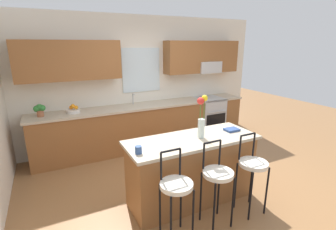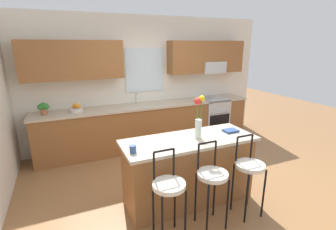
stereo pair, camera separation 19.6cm
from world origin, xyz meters
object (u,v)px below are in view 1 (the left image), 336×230
(mug_ceramic, at_px, (138,150))
(cookbook, at_px, (232,130))
(potted_plant_small, at_px, (40,109))
(bar_stool_near, at_px, (176,189))
(bar_stool_middle, at_px, (217,177))
(kitchen_island, at_px, (192,169))
(fruit_bowl_oranges, at_px, (73,110))
(flower_vase, at_px, (202,117))
(oven_range, at_px, (208,117))
(bar_stool_far, at_px, (253,167))

(mug_ceramic, bearing_deg, cookbook, 5.10)
(cookbook, bearing_deg, potted_plant_small, 140.41)
(mug_ceramic, relative_size, potted_plant_small, 0.41)
(bar_stool_near, relative_size, bar_stool_middle, 1.00)
(kitchen_island, relative_size, bar_stool_middle, 1.73)
(bar_stool_middle, xyz_separation_m, mug_ceramic, (-0.81, 0.44, 0.33))
(fruit_bowl_oranges, bearing_deg, cookbook, -46.67)
(bar_stool_near, distance_m, flower_vase, 1.03)
(oven_range, distance_m, flower_vase, 2.72)
(oven_range, bearing_deg, fruit_bowl_oranges, 179.46)
(oven_range, xyz_separation_m, mug_ceramic, (-2.53, -2.16, 0.51))
(kitchen_island, distance_m, fruit_bowl_oranges, 2.48)
(kitchen_island, height_order, bar_stool_middle, bar_stool_middle)
(flower_vase, distance_m, fruit_bowl_oranges, 2.51)
(cookbook, bearing_deg, bar_stool_far, -102.01)
(cookbook, bearing_deg, oven_range, 62.50)
(bar_stool_far, height_order, cookbook, bar_stool_far)
(fruit_bowl_oranges, bearing_deg, bar_stool_middle, -64.24)
(bar_stool_near, xyz_separation_m, mug_ceramic, (-0.26, 0.44, 0.33))
(bar_stool_far, distance_m, flower_vase, 0.90)
(bar_stool_near, bearing_deg, cookbook, 25.05)
(kitchen_island, relative_size, cookbook, 9.03)
(bar_stool_middle, height_order, cookbook, bar_stool_middle)
(cookbook, xyz_separation_m, fruit_bowl_oranges, (-1.94, 2.06, 0.03))
(mug_ceramic, bearing_deg, oven_range, 40.43)
(bar_stool_far, relative_size, flower_vase, 1.80)
(oven_range, height_order, kitchen_island, same)
(flower_vase, bearing_deg, oven_range, 51.95)
(bar_stool_middle, bearing_deg, flower_vase, 77.79)
(bar_stool_near, relative_size, potted_plant_small, 4.69)
(kitchen_island, height_order, bar_stool_far, bar_stool_far)
(bar_stool_middle, height_order, fruit_bowl_oranges, fruit_bowl_oranges)
(bar_stool_near, height_order, potted_plant_small, potted_plant_small)
(oven_range, bearing_deg, mug_ceramic, -139.57)
(flower_vase, bearing_deg, bar_stool_far, -51.39)
(oven_range, relative_size, fruit_bowl_oranges, 3.83)
(bar_stool_near, distance_m, bar_stool_middle, 0.55)
(kitchen_island, height_order, fruit_bowl_oranges, fruit_bowl_oranges)
(kitchen_island, bearing_deg, mug_ceramic, -171.38)
(flower_vase, height_order, mug_ceramic, flower_vase)
(mug_ceramic, bearing_deg, fruit_bowl_oranges, 101.89)
(mug_ceramic, height_order, potted_plant_small, potted_plant_small)
(oven_range, height_order, mug_ceramic, mug_ceramic)
(mug_ceramic, relative_size, fruit_bowl_oranges, 0.37)
(bar_stool_far, height_order, fruit_bowl_oranges, fruit_bowl_oranges)
(bar_stool_middle, bearing_deg, oven_range, 56.39)
(bar_stool_middle, distance_m, cookbook, 0.93)
(kitchen_island, height_order, flower_vase, flower_vase)
(mug_ceramic, xyz_separation_m, potted_plant_small, (-1.00, 2.18, 0.08))
(fruit_bowl_oranges, relative_size, potted_plant_small, 1.08)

